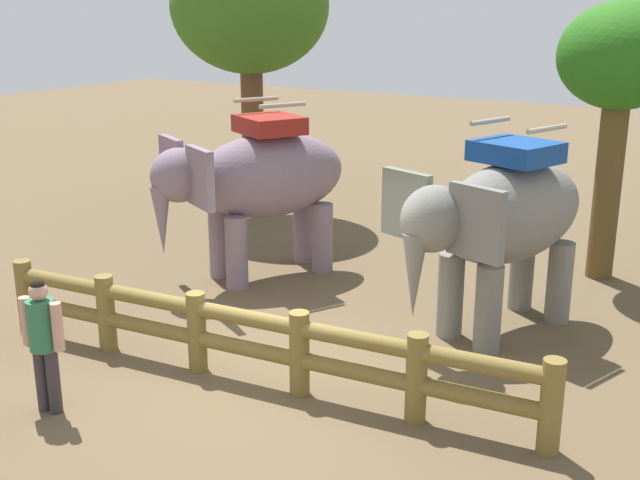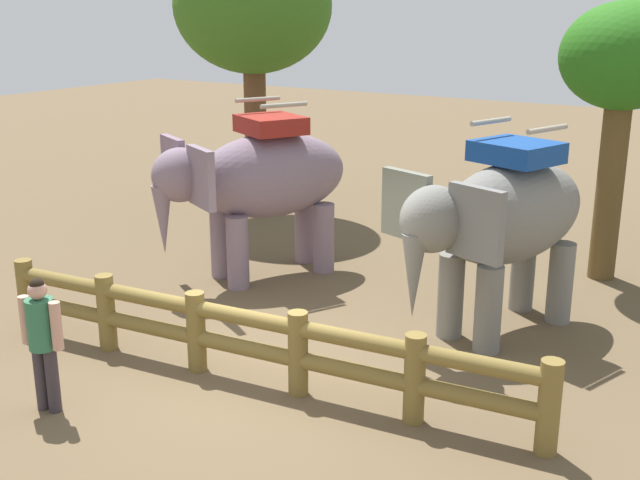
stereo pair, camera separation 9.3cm
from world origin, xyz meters
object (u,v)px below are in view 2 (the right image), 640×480
Objects in this scene: tourist_woman_in_black at (42,335)px; tree_back_center at (253,9)px; elephant_near_left at (260,180)px; elephant_center at (501,219)px; tree_far_left at (623,67)px; log_fence at (245,336)px.

tourist_woman_in_black is 9.83m from tree_back_center.
elephant_near_left is 0.99× the size of elephant_center.
tree_far_left reaches higher than elephant_center.
tree_back_center is at bearing 111.39° from tourist_woman_in_black.
elephant_center is 0.60× the size of tree_back_center.
elephant_center is at bearing 56.49° from log_fence.
log_fence is 7.54m from tree_far_left.
elephant_near_left is 5.22m from tourist_woman_in_black.
tree_back_center is (-3.35, 8.56, 3.47)m from tourist_woman_in_black.
elephant_near_left is 4.27m from elephant_center.
tree_far_left is at bearing 66.59° from log_fence.
elephant_near_left reaches higher than tourist_woman_in_black.
tourist_woman_in_black reaches higher than log_fence.
tree_far_left is at bearing 62.48° from tourist_woman_in_black.
elephant_center is 0.78× the size of tree_far_left.
tourist_woman_in_black is at bearing -125.95° from elephant_center.
tree_far_left is at bearing 77.89° from elephant_center.
tree_back_center reaches higher than tree_far_left.
elephant_near_left is 5.12m from tree_back_center.
tree_far_left is at bearing 31.49° from elephant_near_left.
tree_far_left is 0.78× the size of tree_back_center.
log_fence is 2.35m from tourist_woman_in_black.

